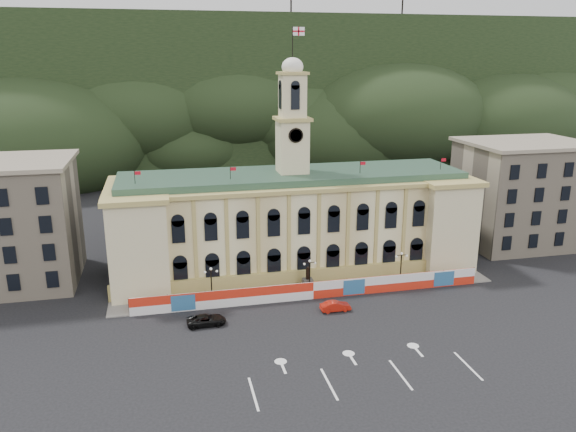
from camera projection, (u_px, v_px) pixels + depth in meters
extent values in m
plane|color=black|center=(347.00, 351.00, 64.96)|extent=(260.00, 260.00, 0.00)
cube|color=black|center=(220.00, 91.00, 180.83)|extent=(230.00, 70.00, 44.00)
cube|color=#595651|center=(344.00, 66.00, 167.33)|extent=(22.00, 8.00, 14.00)
cube|color=#595651|center=(48.00, 83.00, 148.88)|extent=(16.00, 7.00, 10.00)
cube|color=beige|center=(292.00, 225.00, 89.30)|extent=(55.00, 15.00, 14.00)
cube|color=tan|center=(304.00, 277.00, 83.58)|extent=(56.00, 0.80, 2.40)
cube|color=tan|center=(292.00, 180.00, 87.30)|extent=(56.20, 16.20, 0.60)
cube|color=#30503D|center=(292.00, 176.00, 87.10)|extent=(53.00, 13.00, 1.20)
cube|color=beige|center=(140.00, 237.00, 83.36)|extent=(8.00, 17.00, 14.00)
cube|color=beige|center=(431.00, 218.00, 93.37)|extent=(8.00, 17.00, 14.00)
cube|color=beige|center=(292.00, 147.00, 85.84)|extent=(4.40, 4.40, 8.00)
cube|color=tan|center=(292.00, 119.00, 84.69)|extent=(5.20, 5.20, 0.50)
cube|color=beige|center=(292.00, 97.00, 83.78)|extent=(3.60, 3.60, 6.50)
cube|color=tan|center=(292.00, 73.00, 82.85)|extent=(4.20, 4.20, 0.40)
cylinder|color=black|center=(296.00, 135.00, 83.14)|extent=(2.20, 0.20, 2.20)
ellipsoid|color=white|center=(292.00, 67.00, 82.60)|extent=(3.20, 3.20, 2.72)
cylinder|color=black|center=(293.00, 44.00, 81.72)|extent=(0.12, 0.12, 5.00)
cube|color=white|center=(299.00, 31.00, 81.42)|extent=(1.80, 0.04, 1.20)
cube|color=red|center=(299.00, 31.00, 81.39)|extent=(1.80, 0.02, 0.22)
cube|color=red|center=(299.00, 31.00, 81.39)|extent=(0.22, 0.02, 1.20)
cube|color=tan|center=(3.00, 225.00, 82.40)|extent=(20.00, 16.00, 18.00)
cube|color=tan|center=(521.00, 194.00, 100.72)|extent=(20.00, 16.00, 18.00)
cube|color=gray|center=(527.00, 143.00, 98.17)|extent=(21.00, 17.00, 0.60)
cube|color=red|center=(313.00, 291.00, 78.69)|extent=(50.00, 0.25, 2.50)
cube|color=#295A89|center=(183.00, 303.00, 74.72)|extent=(3.20, 0.05, 2.20)
cube|color=#295A89|center=(354.00, 287.00, 79.83)|extent=(3.20, 0.05, 2.20)
cube|color=#295A89|center=(444.00, 279.00, 82.82)|extent=(3.20, 0.05, 2.20)
cube|color=slate|center=(308.00, 291.00, 81.59)|extent=(56.00, 5.50, 0.16)
cube|color=#595651|center=(308.00, 285.00, 81.60)|extent=(1.40, 1.40, 1.80)
cylinder|color=black|center=(308.00, 274.00, 81.13)|extent=(0.60, 0.60, 1.60)
sphere|color=black|center=(308.00, 268.00, 80.88)|extent=(0.44, 0.44, 0.44)
cylinder|color=black|center=(212.00, 301.00, 77.88)|extent=(0.44, 0.44, 0.30)
cylinder|color=black|center=(212.00, 286.00, 77.26)|extent=(0.18, 0.18, 4.80)
cube|color=black|center=(211.00, 271.00, 76.63)|extent=(1.60, 0.08, 0.08)
sphere|color=silver|center=(205.00, 272.00, 76.50)|extent=(0.36, 0.36, 0.36)
sphere|color=silver|center=(217.00, 271.00, 76.85)|extent=(0.36, 0.36, 0.36)
sphere|color=silver|center=(211.00, 269.00, 76.57)|extent=(0.40, 0.40, 0.40)
cylinder|color=black|center=(309.00, 292.00, 80.86)|extent=(0.44, 0.44, 0.30)
cylinder|color=black|center=(310.00, 278.00, 80.25)|extent=(0.18, 0.18, 4.80)
cube|color=black|center=(310.00, 263.00, 79.62)|extent=(1.60, 0.08, 0.08)
sphere|color=silver|center=(304.00, 264.00, 79.49)|extent=(0.36, 0.36, 0.36)
sphere|color=silver|center=(315.00, 263.00, 79.83)|extent=(0.36, 0.36, 0.36)
sphere|color=silver|center=(310.00, 261.00, 79.55)|extent=(0.40, 0.40, 0.40)
cylinder|color=black|center=(400.00, 284.00, 83.85)|extent=(0.44, 0.44, 0.30)
cylinder|color=black|center=(401.00, 270.00, 83.23)|extent=(0.18, 0.18, 4.80)
cube|color=black|center=(402.00, 255.00, 82.60)|extent=(1.60, 0.08, 0.08)
sphere|color=silver|center=(396.00, 256.00, 82.47)|extent=(0.36, 0.36, 0.36)
sphere|color=silver|center=(407.00, 256.00, 82.81)|extent=(0.36, 0.36, 0.36)
sphere|color=silver|center=(402.00, 254.00, 82.53)|extent=(0.40, 0.40, 0.40)
imported|color=#A8180C|center=(335.00, 306.00, 75.09)|extent=(1.55, 4.14, 1.35)
imported|color=black|center=(206.00, 320.00, 71.12)|extent=(2.50, 5.07, 1.38)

